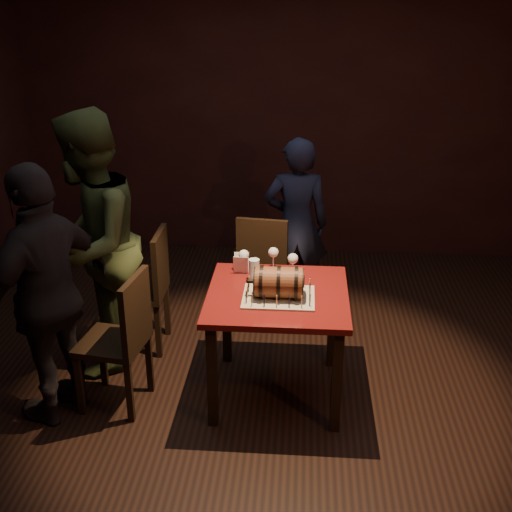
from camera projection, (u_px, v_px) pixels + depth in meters
name	position (u px, v px, depth m)	size (l,w,h in m)	color
room_shell	(261.00, 192.00, 3.92)	(5.04, 5.04, 2.80)	black
pub_table	(277.00, 308.00, 4.14)	(0.90, 0.90, 0.75)	#510D0E
cake_board	(279.00, 297.00, 4.03)	(0.45, 0.35, 0.01)	#AEA48C
barrel_cake	(279.00, 282.00, 3.99)	(0.36, 0.21, 0.21)	brown
birthday_candles	(279.00, 291.00, 4.01)	(0.40, 0.30, 0.09)	#F7E093
wine_glass_left	(244.00, 256.00, 4.36)	(0.07, 0.07, 0.16)	silver
wine_glass_mid	(273.00, 253.00, 4.40)	(0.07, 0.07, 0.16)	silver
wine_glass_right	(293.00, 260.00, 4.30)	(0.07, 0.07, 0.16)	silver
pint_of_ale	(254.00, 270.00, 4.25)	(0.07, 0.07, 0.15)	silver
menu_card	(241.00, 264.00, 4.37)	(0.10, 0.05, 0.13)	white
chair_back	(264.00, 263.00, 5.11)	(0.44, 0.44, 0.93)	black
chair_left_rear	(148.00, 283.00, 4.76)	(0.40, 0.40, 0.93)	black
chair_left_front	(123.00, 334.00, 4.06)	(0.45, 0.45, 0.93)	black
person_back	(296.00, 225.00, 5.32)	(0.54, 0.35, 1.47)	#181B31
person_left_rear	(91.00, 245.00, 4.38)	(0.90, 0.70, 1.85)	#374221
person_left_front	(48.00, 296.00, 3.88)	(0.97, 0.41, 1.66)	black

